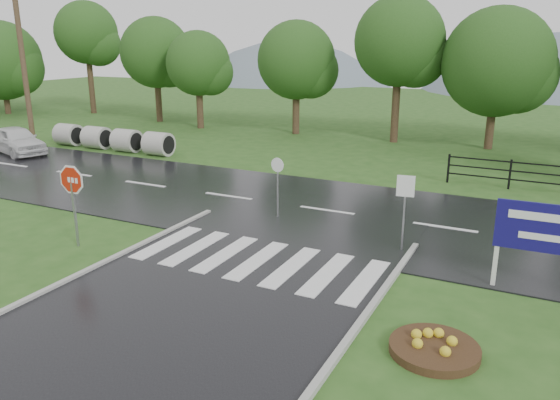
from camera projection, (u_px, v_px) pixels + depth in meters
The scene contains 13 objects.
ground at pixel (130, 355), 10.34m from camera, with size 120.00×120.00×0.00m, color #2A521B.
main_road at pixel (327, 212), 18.92m from camera, with size 90.00×8.00×0.04m, color black.
crosswalk at pixel (257, 260), 14.61m from camera, with size 6.50×2.80×0.02m.
hills at pixel (511, 214), 69.01m from camera, with size 102.00×48.00×48.00m.
treeline at pixel (437, 146), 30.50m from camera, with size 83.20×5.20×10.00m.
culvert_pipes at pixel (112, 139), 29.22m from camera, with size 7.60×1.20×1.20m.
stop_sign at pixel (72, 187), 15.27m from camera, with size 1.13×0.08×2.54m.
estate_billboard at pixel (554, 234), 12.29m from camera, with size 2.53×0.14×2.21m.
flower_bed at pixel (434, 347), 10.36m from camera, with size 1.71×1.71×0.34m.
reg_sign_small at pixel (405, 198), 14.95m from camera, with size 0.49×0.09×2.20m.
reg_sign_round at pixel (278, 180), 17.89m from camera, with size 0.48×0.09×2.05m.
car_white at pixel (19, 154), 28.43m from camera, with size 4.21×1.69×1.44m, color silver.
utility_pole_west at pixel (23, 59), 31.38m from camera, with size 1.61×0.44×9.15m.
Camera 1 is at (6.60, -6.86, 5.75)m, focal length 35.00 mm.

